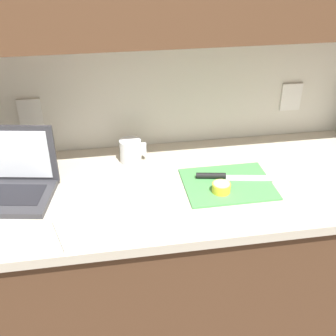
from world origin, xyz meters
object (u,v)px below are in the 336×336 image
Objects in this scene: cutting_board at (228,184)px; knife at (221,176)px; measuring_cup at (131,151)px; laptop at (6,180)px; lemon_half_cut at (221,188)px.

cutting_board is 0.04m from knife.
measuring_cup reaches higher than knife.
knife is at bearing -31.70° from measuring_cup.
laptop is 0.48m from measuring_cup.
cutting_board is 1.12× the size of knife.
cutting_board is at bearing -34.87° from measuring_cup.
laptop is 0.79m from cutting_board.
laptop is 3.46× the size of measuring_cup.
lemon_half_cut is 0.62× the size of measuring_cup.
measuring_cup reaches higher than cutting_board.
laptop reaches higher than lemon_half_cut.
knife is 0.09m from lemon_half_cut.
knife is (-0.02, 0.04, 0.01)m from cutting_board.
laptop is 0.77m from knife.
lemon_half_cut reaches higher than cutting_board.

